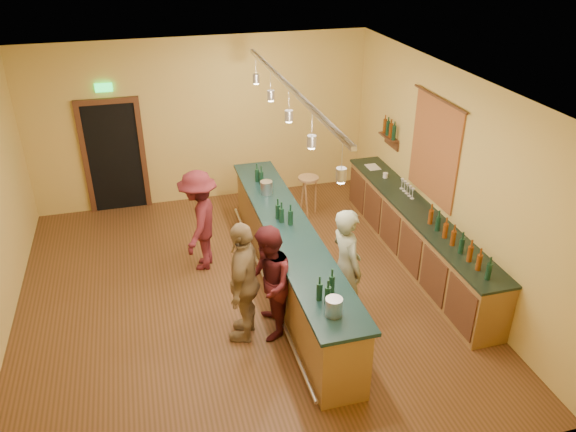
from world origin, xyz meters
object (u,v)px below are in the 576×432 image
object	(u,v)px
bartender	(346,267)
tasting_bar	(289,253)
bar_stool	(308,184)
customer_b	(244,281)
customer_c	(200,221)
customer_a	(268,283)
back_counter	(416,235)

from	to	relation	value
bartender	tasting_bar	bearing A→B (deg)	22.49
bar_stool	customer_b	bearing A→B (deg)	-120.69
tasting_bar	customer_c	distance (m)	1.55
customer_a	tasting_bar	bearing A→B (deg)	159.54
tasting_bar	customer_a	world-z (taller)	customer_a
back_counter	tasting_bar	bearing A→B (deg)	-175.32
bartender	customer_c	xyz separation A→B (m)	(-1.75, 1.90, -0.03)
customer_a	back_counter	bearing A→B (deg)	121.71
customer_c	bartender	bearing A→B (deg)	63.27
customer_b	customer_c	xyz separation A→B (m)	(-0.34, 1.88, -0.03)
bar_stool	bartender	bearing A→B (deg)	-97.97
tasting_bar	bartender	size ratio (longest dim) A/B	2.94
customer_c	bar_stool	distance (m)	2.52
customer_b	customer_a	bearing A→B (deg)	105.90
back_counter	bartender	size ratio (longest dim) A/B	2.62
bartender	bar_stool	world-z (taller)	bartender
back_counter	customer_a	distance (m)	3.01
customer_a	bartender	bearing A→B (deg)	100.44
tasting_bar	bartender	bearing A→B (deg)	-59.57
back_counter	customer_b	xyz separation A→B (m)	(-3.07, -1.10, 0.38)
customer_b	bartender	bearing A→B (deg)	113.31
customer_c	tasting_bar	bearing A→B (deg)	71.89
back_counter	customer_c	xyz separation A→B (m)	(-3.41, 0.78, 0.35)
bartender	customer_b	xyz separation A→B (m)	(-1.41, 0.02, 0.00)
bartender	bar_stool	bearing A→B (deg)	-15.91
bartender	customer_a	world-z (taller)	bartender
bartender	customer_b	size ratio (longest dim) A/B	1.00
bartender	bar_stool	xyz separation A→B (m)	(0.44, 3.14, -0.22)
tasting_bar	customer_a	distance (m)	1.13
tasting_bar	customer_b	xyz separation A→B (m)	(-0.86, -0.92, 0.26)
back_counter	bartender	bearing A→B (deg)	-146.02
customer_c	bar_stool	world-z (taller)	customer_c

